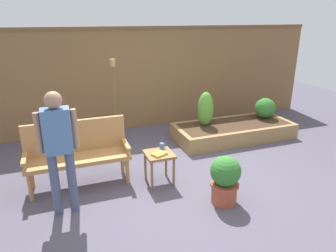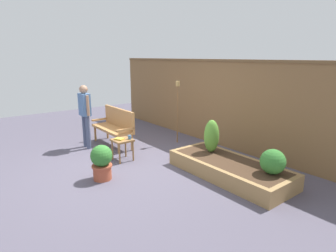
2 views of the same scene
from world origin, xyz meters
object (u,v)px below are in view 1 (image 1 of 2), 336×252
(person_by_bench, at_px, (59,143))
(cup_on_table, at_px, (162,146))
(potted_boxwood, at_px, (225,178))
(shrub_far_corner, at_px, (265,108))
(book_on_table, at_px, (159,154))
(garden_bench, at_px, (77,149))
(shrub_near_bench, at_px, (205,109))
(tiki_torch, at_px, (114,86))
(side_table, at_px, (159,158))

(person_by_bench, bearing_deg, cup_on_table, 15.65)
(potted_boxwood, bearing_deg, cup_on_table, 120.82)
(shrub_far_corner, bearing_deg, person_by_bench, -159.26)
(book_on_table, xyz_separation_m, shrub_far_corner, (2.83, 1.36, 0.02))
(book_on_table, bearing_deg, shrub_far_corner, 1.88)
(garden_bench, height_order, book_on_table, garden_bench)
(shrub_near_bench, xyz_separation_m, tiki_torch, (-1.68, 0.48, 0.48))
(book_on_table, distance_m, tiki_torch, 1.96)
(potted_boxwood, distance_m, tiki_torch, 2.83)
(book_on_table, relative_size, person_by_bench, 0.13)
(book_on_table, bearing_deg, tiki_torch, 74.23)
(tiki_torch, relative_size, person_by_bench, 1.04)
(garden_bench, distance_m, shrub_far_corner, 4.02)
(person_by_bench, bearing_deg, book_on_table, 9.14)
(cup_on_table, distance_m, shrub_far_corner, 2.96)
(garden_bench, relative_size, side_table, 3.00)
(book_on_table, relative_size, potted_boxwood, 0.30)
(side_table, height_order, tiki_torch, tiki_torch)
(shrub_near_bench, bearing_deg, tiki_torch, 163.94)
(shrub_near_bench, relative_size, tiki_torch, 0.42)
(garden_bench, xyz_separation_m, tiki_torch, (0.83, 1.37, 0.57))
(garden_bench, distance_m, shrub_near_bench, 2.66)
(book_on_table, xyz_separation_m, potted_boxwood, (0.66, -0.73, -0.14))
(garden_bench, xyz_separation_m, shrub_far_corner, (3.92, 0.89, -0.03))
(potted_boxwood, bearing_deg, side_table, 129.16)
(shrub_near_bench, relative_size, person_by_bench, 0.43)
(shrub_far_corner, distance_m, person_by_bench, 4.45)
(shrub_far_corner, relative_size, person_by_bench, 0.27)
(shrub_near_bench, bearing_deg, garden_bench, -160.53)
(cup_on_table, bearing_deg, potted_boxwood, -59.18)
(side_table, distance_m, person_by_bench, 1.46)
(side_table, relative_size, cup_on_table, 4.48)
(book_on_table, height_order, person_by_bench, person_by_bench)
(book_on_table, height_order, shrub_far_corner, shrub_far_corner)
(cup_on_table, distance_m, tiki_torch, 1.79)
(garden_bench, xyz_separation_m, person_by_bench, (-0.23, -0.68, 0.39))
(garden_bench, distance_m, potted_boxwood, 2.13)
(person_by_bench, bearing_deg, side_table, 11.29)
(shrub_near_bench, xyz_separation_m, person_by_bench, (-2.73, -1.57, 0.29))
(potted_boxwood, xyz_separation_m, tiki_torch, (-0.92, 2.57, 0.76))
(cup_on_table, xyz_separation_m, shrub_far_corner, (2.72, 1.17, -0.01))
(side_table, distance_m, tiki_torch, 1.94)
(tiki_torch, bearing_deg, shrub_near_bench, -16.06)
(garden_bench, height_order, tiki_torch, tiki_torch)
(side_table, relative_size, potted_boxwood, 0.72)
(side_table, bearing_deg, cup_on_table, 55.55)
(cup_on_table, xyz_separation_m, book_on_table, (-0.11, -0.19, -0.03))
(side_table, bearing_deg, shrub_far_corner, 24.88)
(garden_bench, relative_size, book_on_table, 7.37)
(cup_on_table, distance_m, potted_boxwood, 1.08)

